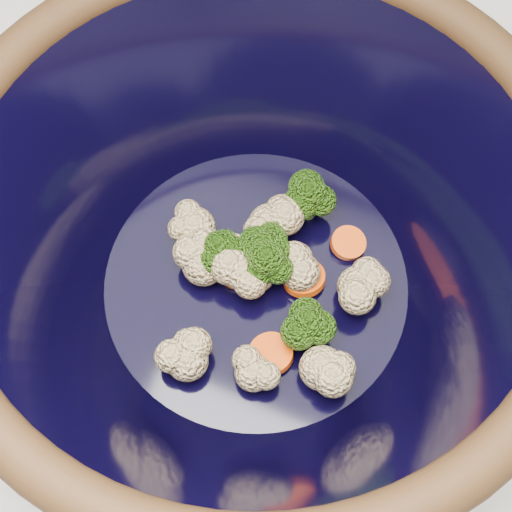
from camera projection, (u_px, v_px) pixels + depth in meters
The scene contains 4 objects.
ground at pixel (246, 483), 1.36m from camera, with size 3.00×3.00×0.00m, color #9E7A54.
counter at pixel (242, 434), 0.96m from camera, with size 1.20×1.20×0.90m, color silver.
mixing_bowl at pixel (256, 245), 0.47m from camera, with size 0.50×0.50×0.18m.
vegetable_pile at pixel (264, 269), 0.50m from camera, with size 0.16×0.18×0.05m.
Camera 1 is at (0.09, -0.18, 1.41)m, focal length 50.00 mm.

